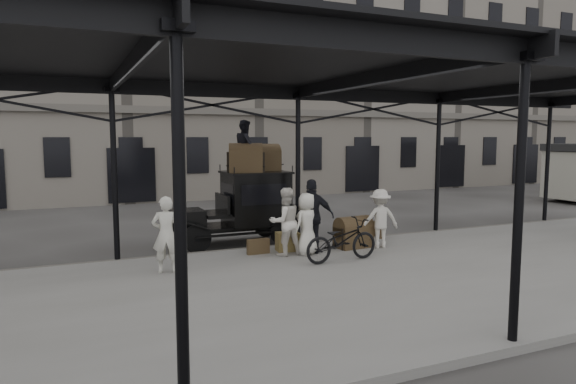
{
  "coord_description": "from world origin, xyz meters",
  "views": [
    {
      "loc": [
        -6.13,
        -11.31,
        3.22
      ],
      "look_at": [
        -0.49,
        1.6,
        1.7
      ],
      "focal_mm": 32.0,
      "sensor_mm": 36.0,
      "label": 1
    }
  ],
  "objects_px": {
    "porter_official": "(312,216)",
    "bicycle": "(342,240)",
    "steamer_trunk_platform": "(353,234)",
    "taxi": "(246,204)",
    "porter_left": "(166,235)",
    "steamer_trunk_roof_near": "(246,160)"
  },
  "relations": [
    {
      "from": "taxi",
      "to": "porter_left",
      "type": "xyz_separation_m",
      "value": [
        -2.93,
        -3.02,
        -0.18
      ]
    },
    {
      "from": "steamer_trunk_platform",
      "to": "porter_left",
      "type": "bearing_deg",
      "value": -179.29
    },
    {
      "from": "taxi",
      "to": "porter_left",
      "type": "relative_size",
      "value": 2.09
    },
    {
      "from": "porter_official",
      "to": "bicycle",
      "type": "relative_size",
      "value": 0.98
    },
    {
      "from": "bicycle",
      "to": "steamer_trunk_platform",
      "type": "relative_size",
      "value": 2.03
    },
    {
      "from": "taxi",
      "to": "steamer_trunk_roof_near",
      "type": "height_order",
      "value": "steamer_trunk_roof_near"
    },
    {
      "from": "steamer_trunk_roof_near",
      "to": "steamer_trunk_platform",
      "type": "height_order",
      "value": "steamer_trunk_roof_near"
    },
    {
      "from": "porter_left",
      "to": "steamer_trunk_platform",
      "type": "xyz_separation_m",
      "value": [
        5.26,
        0.62,
        -0.51
      ]
    },
    {
      "from": "taxi",
      "to": "steamer_trunk_platform",
      "type": "bearing_deg",
      "value": -45.86
    },
    {
      "from": "taxi",
      "to": "porter_official",
      "type": "xyz_separation_m",
      "value": [
        0.96,
        -2.58,
        -0.07
      ]
    },
    {
      "from": "taxi",
      "to": "steamer_trunk_roof_near",
      "type": "relative_size",
      "value": 3.77
    },
    {
      "from": "bicycle",
      "to": "steamer_trunk_platform",
      "type": "distance_m",
      "value": 1.7
    },
    {
      "from": "steamer_trunk_platform",
      "to": "bicycle",
      "type": "bearing_deg",
      "value": -136.76
    },
    {
      "from": "bicycle",
      "to": "steamer_trunk_roof_near",
      "type": "height_order",
      "value": "steamer_trunk_roof_near"
    },
    {
      "from": "steamer_trunk_roof_near",
      "to": "porter_official",
      "type": "bearing_deg",
      "value": -49.57
    },
    {
      "from": "porter_official",
      "to": "steamer_trunk_platform",
      "type": "relative_size",
      "value": 1.98
    },
    {
      "from": "porter_official",
      "to": "steamer_trunk_roof_near",
      "type": "height_order",
      "value": "steamer_trunk_roof_near"
    },
    {
      "from": "porter_left",
      "to": "steamer_trunk_platform",
      "type": "distance_m",
      "value": 5.32
    },
    {
      "from": "steamer_trunk_platform",
      "to": "porter_official",
      "type": "bearing_deg",
      "value": -178.73
    },
    {
      "from": "porter_official",
      "to": "steamer_trunk_platform",
      "type": "height_order",
      "value": "porter_official"
    },
    {
      "from": "porter_left",
      "to": "porter_official",
      "type": "relative_size",
      "value": 0.89
    },
    {
      "from": "porter_official",
      "to": "steamer_trunk_platform",
      "type": "xyz_separation_m",
      "value": [
        1.37,
        0.18,
        -0.62
      ]
    }
  ]
}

